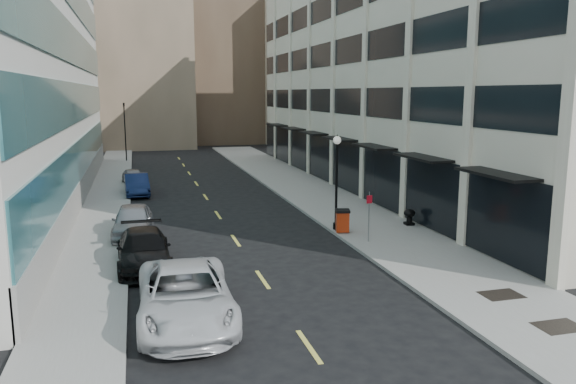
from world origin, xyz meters
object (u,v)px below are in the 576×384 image
sign_post (369,210)px  car_blue_sedan (137,185)px  trash_bin (342,220)px  lamppost (337,174)px  car_grey_sedan (133,177)px  car_black_pickup (144,250)px  urn_planter (409,215)px  car_silver_sedan (133,221)px  traffic_signal (124,106)px  car_white_van (186,295)px

sign_post → car_blue_sedan: bearing=116.9°
car_blue_sedan → sign_post: bearing=-59.8°
trash_bin → lamppost: 2.36m
car_grey_sedan → sign_post: bearing=-69.6°
car_black_pickup → lamppost: size_ratio=1.06×
urn_planter → car_blue_sedan: bearing=135.5°
car_blue_sedan → sign_post: sign_post is taller
car_black_pickup → car_grey_sedan: (-0.43, 21.74, -0.11)m
urn_planter → car_grey_sedan: bearing=127.9°
car_silver_sedan → trash_bin: 10.48m
trash_bin → sign_post: bearing=-61.0°
traffic_signal → trash_bin: size_ratio=6.01×
car_blue_sedan → car_silver_sedan: bearing=-93.7°
car_grey_sedan → urn_planter: 23.15m
sign_post → car_black_pickup: bearing=178.9°
car_white_van → trash_bin: car_white_van is taller
traffic_signal → lamppost: bearing=-72.2°
car_black_pickup → sign_post: 10.39m
sign_post → car_silver_sedan: bearing=151.6°
lamppost → sign_post: bearing=-76.6°
car_black_pickup → car_grey_sedan: bearing=90.2°
car_white_van → car_black_pickup: 6.19m
car_silver_sedan → car_blue_sedan: 11.91m
car_grey_sedan → trash_bin: trash_bin is taller
car_black_pickup → car_blue_sedan: (-0.18, 17.23, -0.01)m
car_silver_sedan → trash_bin: (10.20, -2.42, -0.03)m
car_silver_sedan → lamppost: (10.10, -1.75, 2.23)m
traffic_signal → car_white_van: size_ratio=1.12×
car_blue_sedan → lamppost: bearing=-56.7°
sign_post → traffic_signal: bearing=101.7°
car_white_van → car_black_pickup: car_white_van is taller
traffic_signal → car_blue_sedan: bearing=-87.3°
car_black_pickup → car_grey_sedan: 21.74m
car_grey_sedan → sign_post: 23.51m
car_silver_sedan → car_blue_sedan: size_ratio=1.05×
car_black_pickup → car_blue_sedan: bearing=89.7°
car_silver_sedan → car_blue_sedan: bearing=92.0°
car_white_van → lamppost: bearing=50.3°
lamppost → trash_bin: bearing=-81.5°
car_silver_sedan → sign_post: 11.67m
car_white_van → lamppost: 13.04m
trash_bin → car_silver_sedan: bearing=-179.3°
traffic_signal → car_grey_sedan: bearing=-87.4°
car_white_van → urn_planter: bearing=38.8°
car_black_pickup → sign_post: bearing=3.8°
car_blue_sedan → trash_bin: car_blue_sedan is taller
traffic_signal → car_white_van: bearing=-87.0°
car_white_van → urn_planter: 15.83m
sign_post → car_grey_sedan: bearing=111.4°
car_white_van → urn_planter: car_white_van is taller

